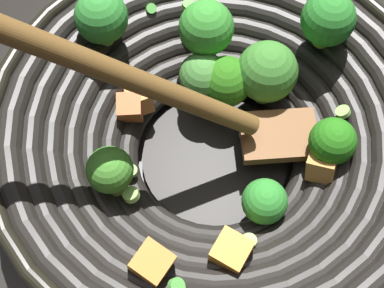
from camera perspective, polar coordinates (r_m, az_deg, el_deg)
ground_plane at (r=0.54m, az=2.34°, el=-1.83°), size 4.00×4.00×0.00m
wok at (r=0.49m, az=2.64°, el=1.54°), size 0.40×0.40×0.24m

